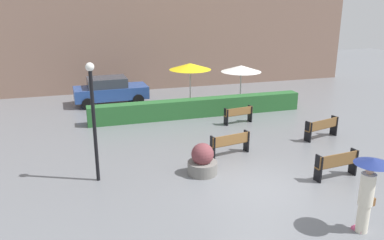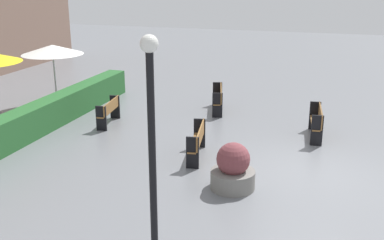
# 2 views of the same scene
# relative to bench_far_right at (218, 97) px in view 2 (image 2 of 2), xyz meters

# --- Properties ---
(ground_plane) EXTENTS (60.00, 60.00, 0.00)m
(ground_plane) POSITION_rel_bench_far_right_xyz_m (-4.68, -3.55, -0.53)
(ground_plane) COLOR slate
(bench_far_right) EXTENTS (1.79, 0.78, 0.90)m
(bench_far_right) POSITION_rel_bench_far_right_xyz_m (0.00, 0.00, 0.00)
(bench_far_right) COLOR brown
(bench_far_right) RESTS_ON ground
(bench_back_row) EXTENTS (1.53, 0.54, 0.83)m
(bench_back_row) POSITION_rel_bench_far_right_xyz_m (-2.65, 3.10, -0.04)
(bench_back_row) COLOR olive
(bench_back_row) RESTS_ON ground
(bench_near_right) EXTENTS (1.67, 0.50, 0.94)m
(bench_near_right) POSITION_rel_bench_far_right_xyz_m (-1.89, -3.63, 0.02)
(bench_near_right) COLOR brown
(bench_near_right) RESTS_ON ground
(bench_mid_center) EXTENTS (1.71, 0.61, 0.87)m
(bench_mid_center) POSITION_rel_bench_far_right_xyz_m (-4.59, -0.59, -0.02)
(bench_mid_center) COLOR olive
(bench_mid_center) RESTS_ON ground
(planter_pot) EXTENTS (1.06, 1.06, 1.14)m
(planter_pot) POSITION_rel_bench_far_right_xyz_m (-6.20, -1.95, -0.05)
(planter_pot) COLOR slate
(planter_pot) RESTS_ON ground
(lamp_post) EXTENTS (0.28, 0.28, 4.04)m
(lamp_post) POSITION_rel_bench_far_right_xyz_m (-9.77, -1.41, 1.94)
(lamp_post) COLOR black
(lamp_post) RESTS_ON ground
(patio_umbrella_white) EXTENTS (2.26, 2.26, 2.37)m
(patio_umbrella_white) POSITION_rel_bench_far_right_xyz_m (-1.29, 6.02, 1.65)
(patio_umbrella_white) COLOR silver
(patio_umbrella_white) RESTS_ON ground
(hedge_strip) EXTENTS (11.35, 0.70, 0.95)m
(hedge_strip) POSITION_rel_bench_far_right_xyz_m (-4.17, 4.85, -0.06)
(hedge_strip) COLOR #28602D
(hedge_strip) RESTS_ON ground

